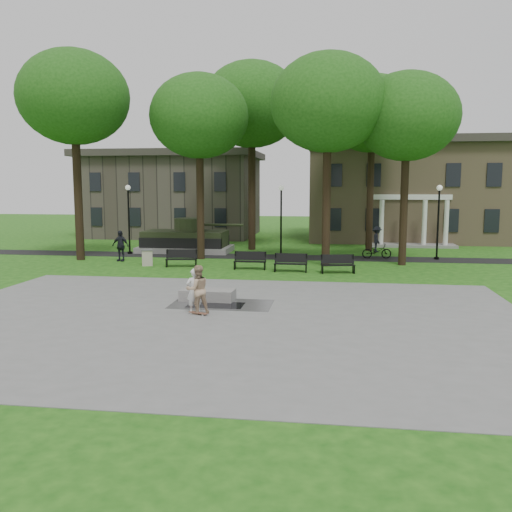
% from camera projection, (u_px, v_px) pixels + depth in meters
% --- Properties ---
extents(ground, '(120.00, 120.00, 0.00)m').
position_uv_depth(ground, '(243.00, 292.00, 24.00)').
color(ground, '#194D12').
rests_on(ground, ground).
extents(plaza, '(22.00, 16.00, 0.02)m').
position_uv_depth(plaza, '(220.00, 319.00, 19.09)').
color(plaza, gray).
rests_on(plaza, ground).
extents(footpath, '(44.00, 2.60, 0.01)m').
position_uv_depth(footpath, '(273.00, 257.00, 35.78)').
color(footpath, black).
rests_on(footpath, ground).
extents(building_right, '(17.00, 12.00, 8.60)m').
position_uv_depth(building_right, '(403.00, 189.00, 47.57)').
color(building_right, '#9E8460').
rests_on(building_right, ground).
extents(building_left, '(15.00, 10.00, 7.20)m').
position_uv_depth(building_left, '(174.00, 197.00, 51.08)').
color(building_left, '#4C443D').
rests_on(building_left, ground).
extents(tree_0, '(6.80, 6.80, 12.97)m').
position_uv_depth(tree_0, '(74.00, 98.00, 33.20)').
color(tree_0, black).
rests_on(tree_0, ground).
extents(tree_1, '(6.20, 6.20, 11.63)m').
position_uv_depth(tree_1, '(199.00, 117.00, 33.77)').
color(tree_1, black).
rests_on(tree_1, ground).
extents(tree_2, '(6.60, 6.60, 12.16)m').
position_uv_depth(tree_2, '(328.00, 103.00, 30.65)').
color(tree_2, black).
rests_on(tree_2, ground).
extents(tree_3, '(6.00, 6.00, 11.19)m').
position_uv_depth(tree_3, '(407.00, 117.00, 31.10)').
color(tree_3, black).
rests_on(tree_3, ground).
extents(tree_4, '(7.20, 7.20, 13.50)m').
position_uv_depth(tree_4, '(252.00, 105.00, 38.64)').
color(tree_4, black).
rests_on(tree_4, ground).
extents(tree_5, '(6.40, 6.40, 12.44)m').
position_uv_depth(tree_5, '(372.00, 114.00, 38.04)').
color(tree_5, black).
rests_on(tree_5, ground).
extents(lamp_left, '(0.36, 0.36, 4.73)m').
position_uv_depth(lamp_left, '(129.00, 213.00, 37.10)').
color(lamp_left, black).
rests_on(lamp_left, ground).
extents(lamp_mid, '(0.36, 0.36, 4.73)m').
position_uv_depth(lamp_mid, '(281.00, 215.00, 35.64)').
color(lamp_mid, black).
rests_on(lamp_mid, ground).
extents(lamp_right, '(0.36, 0.36, 4.73)m').
position_uv_depth(lamp_right, '(438.00, 216.00, 34.25)').
color(lamp_right, black).
rests_on(lamp_right, ground).
extents(tank_monument, '(7.45, 3.40, 2.40)m').
position_uv_depth(tank_monument, '(186.00, 240.00, 38.53)').
color(tank_monument, gray).
rests_on(tank_monument, ground).
extents(puddle, '(2.20, 1.20, 0.00)m').
position_uv_depth(puddle, '(216.00, 305.00, 21.32)').
color(puddle, black).
rests_on(puddle, plaza).
extents(concrete_block, '(2.23, 1.07, 0.45)m').
position_uv_depth(concrete_block, '(208.00, 295.00, 22.21)').
color(concrete_block, gray).
rests_on(concrete_block, plaza).
extents(skateboard, '(0.80, 0.49, 0.07)m').
position_uv_depth(skateboard, '(198.00, 314.00, 19.76)').
color(skateboard, brown).
rests_on(skateboard, plaza).
extents(skateboarder, '(0.72, 0.66, 1.66)m').
position_uv_depth(skateboarder, '(194.00, 291.00, 19.95)').
color(skateboarder, white).
rests_on(skateboarder, plaza).
extents(friend_watching, '(1.10, 1.03, 1.80)m').
position_uv_depth(friend_watching, '(198.00, 289.00, 19.82)').
color(friend_watching, tan).
rests_on(friend_watching, plaza).
extents(pedestrian_walker, '(1.19, 0.65, 1.92)m').
position_uv_depth(pedestrian_walker, '(120.00, 246.00, 33.73)').
color(pedestrian_walker, black).
rests_on(pedestrian_walker, ground).
extents(cyclist, '(1.93, 1.12, 2.09)m').
position_uv_depth(cyclist, '(377.00, 245.00, 34.94)').
color(cyclist, black).
rests_on(cyclist, ground).
extents(park_bench_0, '(1.85, 0.78, 1.00)m').
position_uv_depth(park_bench_0, '(182.00, 258.00, 31.46)').
color(park_bench_0, black).
rests_on(park_bench_0, ground).
extents(park_bench_1, '(1.81, 0.54, 1.00)m').
position_uv_depth(park_bench_1, '(250.00, 260.00, 30.50)').
color(park_bench_1, black).
rests_on(park_bench_1, ground).
extents(park_bench_2, '(1.81, 0.55, 1.00)m').
position_uv_depth(park_bench_2, '(291.00, 262.00, 29.62)').
color(park_bench_2, black).
rests_on(park_bench_2, ground).
extents(park_bench_3, '(1.85, 0.83, 1.00)m').
position_uv_depth(park_bench_3, '(338.00, 264.00, 29.15)').
color(park_bench_3, black).
rests_on(park_bench_3, ground).
extents(trash_bin, '(0.83, 0.83, 0.96)m').
position_uv_depth(trash_bin, '(147.00, 257.00, 31.93)').
color(trash_bin, '#BAAB99').
rests_on(trash_bin, ground).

